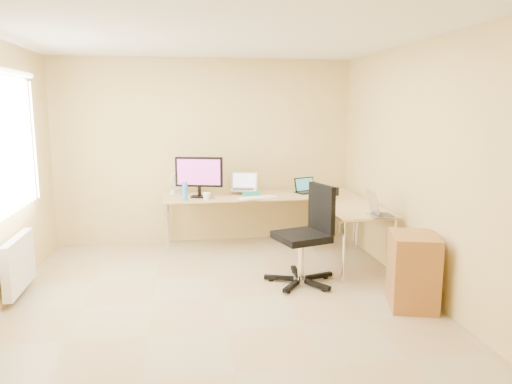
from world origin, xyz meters
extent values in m
plane|color=tan|center=(0.00, 0.00, 0.00)|extent=(4.50, 4.50, 0.00)
plane|color=white|center=(0.00, 0.00, 2.60)|extent=(4.50, 4.50, 0.00)
plane|color=tan|center=(0.00, 2.25, 1.30)|extent=(4.50, 0.00, 4.50)
plane|color=tan|center=(0.00, -2.25, 1.30)|extent=(4.50, 0.00, 4.50)
plane|color=tan|center=(2.10, 0.00, 1.30)|extent=(0.00, 4.50, 4.50)
cube|color=tan|center=(0.72, 1.85, 0.36)|extent=(2.65, 0.70, 0.73)
cube|color=tan|center=(1.70, 0.85, 0.36)|extent=(0.70, 1.30, 0.73)
cube|color=black|center=(-0.12, 1.77, 1.01)|extent=(0.67, 0.36, 0.55)
cube|color=#168A81|center=(0.60, 1.93, 0.76)|extent=(0.27, 0.34, 0.05)
cube|color=silver|center=(0.50, 1.91, 0.90)|extent=(0.42, 0.36, 0.23)
cube|color=black|center=(1.42, 1.88, 0.84)|extent=(0.40, 0.36, 0.21)
cube|color=white|center=(0.62, 1.55, 0.74)|extent=(0.49, 0.27, 0.02)
ellipsoid|color=white|center=(0.87, 1.55, 0.75)|extent=(0.10, 0.07, 0.03)
imported|color=white|center=(-0.03, 1.55, 0.78)|extent=(0.13, 0.13, 0.10)
cylinder|color=#B7B4CE|center=(0.02, 1.64, 0.75)|extent=(0.18, 0.18, 0.03)
cylinder|color=#3C81BA|center=(-0.31, 1.55, 0.85)|extent=(0.08, 0.08, 0.25)
cube|color=white|center=(-0.22, 1.91, 0.73)|extent=(0.27, 0.36, 0.01)
cube|color=beige|center=(-0.40, 2.05, 0.77)|extent=(0.24, 0.21, 0.07)
cylinder|color=white|center=(-0.39, 2.01, 0.88)|extent=(0.31, 0.31, 0.30)
cylinder|color=black|center=(1.75, 1.60, 0.79)|extent=(0.09, 0.09, 0.11)
cube|color=silver|center=(1.85, 0.30, 0.85)|extent=(0.35, 0.28, 0.23)
cube|color=black|center=(0.93, 0.31, 0.50)|extent=(0.83, 0.83, 1.11)
cube|color=brown|center=(1.85, -0.47, 0.36)|extent=(0.55, 0.62, 0.73)
cube|color=white|center=(-2.03, 0.40, 0.35)|extent=(0.09, 0.80, 0.55)
cube|color=white|center=(-2.05, 0.40, 1.55)|extent=(0.10, 1.80, 1.40)
camera|label=1|loc=(-0.36, -4.69, 1.95)|focal=34.04mm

